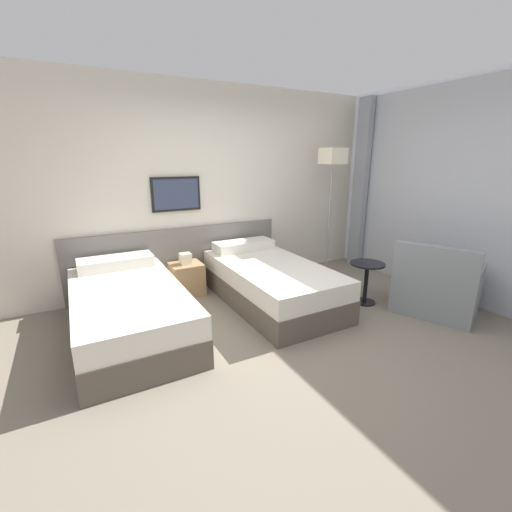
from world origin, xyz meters
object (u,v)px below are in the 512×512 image
object	(u,v)px
bed_near_door	(129,309)
side_table	(367,275)
nightstand	(187,278)
floor_lamp	(332,165)
armchair	(436,290)
bed_near_window	(270,282)

from	to	relation	value
bed_near_door	side_table	world-z (taller)	bed_near_door
nightstand	floor_lamp	xyz separation A→B (m)	(2.16, -0.25, 1.43)
nightstand	floor_lamp	bearing A→B (deg)	-6.55
bed_near_door	floor_lamp	world-z (taller)	floor_lamp
armchair	bed_near_window	bearing A→B (deg)	29.64
bed_near_door	side_table	size ratio (longest dim) A/B	3.81
nightstand	armchair	size ratio (longest dim) A/B	0.52
side_table	armchair	world-z (taller)	armchair
floor_lamp	side_table	bearing A→B (deg)	-105.05
bed_near_window	nightstand	bearing A→B (deg)	138.51
bed_near_door	floor_lamp	bearing A→B (deg)	9.39
nightstand	side_table	xyz separation A→B (m)	(1.87, -1.34, 0.14)
bed_near_window	side_table	distance (m)	1.19
bed_near_door	armchair	distance (m)	3.44
bed_near_window	armchair	size ratio (longest dim) A/B	1.84
bed_near_window	floor_lamp	distance (m)	1.98
bed_near_door	armchair	bearing A→B (deg)	-19.99
side_table	nightstand	bearing A→B (deg)	144.28
side_table	armchair	xyz separation A→B (m)	(0.52, -0.58, -0.09)
floor_lamp	armchair	world-z (taller)	floor_lamp
bed_near_window	armchair	xyz separation A→B (m)	(1.55, -1.18, 0.01)
bed_near_window	side_table	bearing A→B (deg)	-30.25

